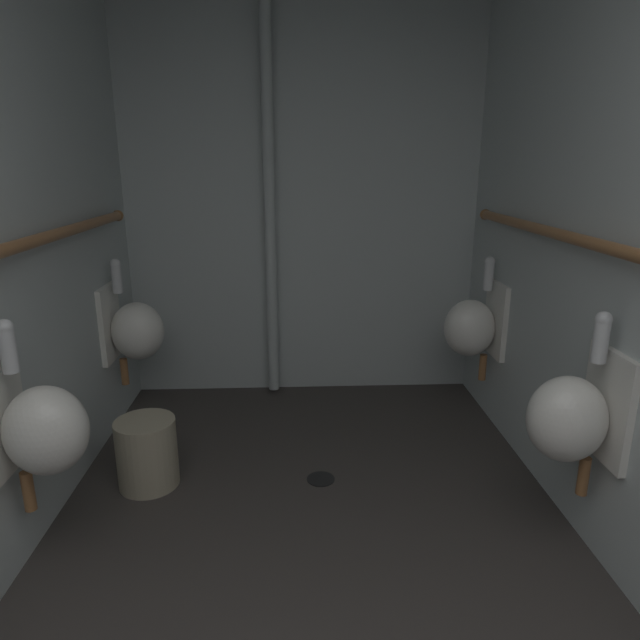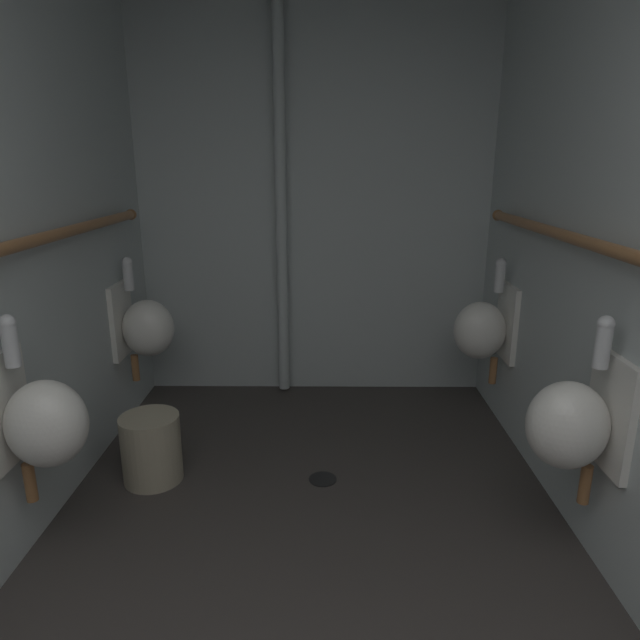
% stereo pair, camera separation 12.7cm
% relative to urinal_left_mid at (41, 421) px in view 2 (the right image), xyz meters
% --- Properties ---
extents(floor, '(2.41, 3.74, 0.08)m').
position_rel_urinal_left_mid_xyz_m(floor, '(1.00, -0.03, -0.64)').
color(floor, '#383330').
rests_on(floor, ground).
extents(wall_back, '(2.41, 0.06, 2.68)m').
position_rel_urinal_left_mid_xyz_m(wall_back, '(1.00, 1.80, 0.74)').
color(wall_back, '#B5BFBE').
rests_on(wall_back, ground).
extents(urinal_left_mid, '(0.32, 0.30, 0.76)m').
position_rel_urinal_left_mid_xyz_m(urinal_left_mid, '(0.00, 0.00, 0.00)').
color(urinal_left_mid, silver).
extents(urinal_left_far, '(0.32, 0.30, 0.76)m').
position_rel_urinal_left_mid_xyz_m(urinal_left_far, '(0.00, 1.24, 0.00)').
color(urinal_left_far, silver).
extents(urinal_right_mid, '(0.32, 0.30, 0.76)m').
position_rel_urinal_left_mid_xyz_m(urinal_right_mid, '(1.99, 0.00, 0.00)').
color(urinal_right_mid, silver).
extents(urinal_right_far, '(0.32, 0.30, 0.76)m').
position_rel_urinal_left_mid_xyz_m(urinal_right_far, '(1.99, 1.21, 0.00)').
color(urinal_right_far, silver).
extents(supply_pipe_right, '(0.06, 2.99, 0.06)m').
position_rel_urinal_left_mid_xyz_m(supply_pipe_right, '(2.08, -0.05, 0.63)').
color(supply_pipe_right, '#936038').
extents(standpipe_back_wall, '(0.07, 0.07, 2.63)m').
position_rel_urinal_left_mid_xyz_m(standpipe_back_wall, '(0.79, 1.69, 0.74)').
color(standpipe_back_wall, '#B5BFBE').
rests_on(standpipe_back_wall, ground).
extents(floor_drain, '(0.14, 0.14, 0.01)m').
position_rel_urinal_left_mid_xyz_m(floor_drain, '(1.06, 0.57, -0.60)').
color(floor_drain, black).
rests_on(floor_drain, ground).
extents(waste_bin, '(0.29, 0.29, 0.34)m').
position_rel_urinal_left_mid_xyz_m(waste_bin, '(0.21, 0.57, -0.43)').
color(waste_bin, '#9E937A').
rests_on(waste_bin, ground).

